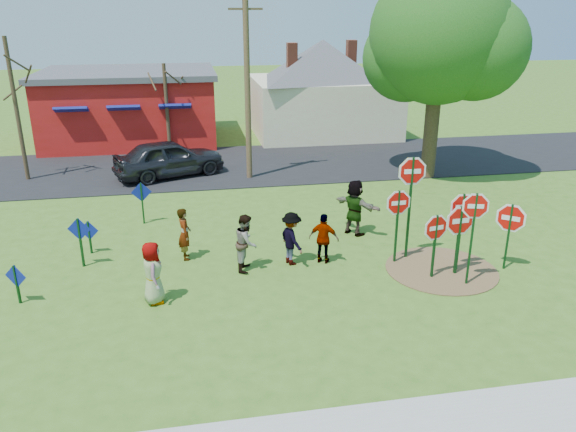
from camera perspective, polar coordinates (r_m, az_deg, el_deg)
name	(u,v)px	position (r m, az deg, el deg)	size (l,w,h in m)	color
ground	(282,267)	(16.48, -0.57, -5.24)	(120.00, 120.00, 0.00)	#3B5F1B
road	(242,165)	(27.20, -4.73, 5.22)	(120.00, 7.50, 0.04)	black
dirt_patch	(441,270)	(16.91, 15.30, -5.27)	(3.20, 3.20, 0.03)	brown
red_building	(131,106)	(33.17, -15.69, 10.75)	(9.40, 7.69, 3.90)	#A01510
cream_house	(322,84)	(33.86, 3.49, 13.29)	(9.40, 9.40, 6.50)	beige
stop_sign_a	(436,233)	(15.85, 14.76, -1.66)	(0.98, 0.21, 2.01)	#0F3917
stop_sign_b	(411,182)	(16.65, 12.43, 3.41)	(1.13, 0.08, 3.29)	#0F3917
stop_sign_c	(474,218)	(15.53, 18.39, -0.18)	(0.93, 0.25, 2.76)	#0F3917
stop_sign_d	(462,213)	(16.35, 17.26, 0.29)	(1.01, 0.07, 2.47)	#0F3917
stop_sign_e	(460,226)	(16.22, 17.05, -0.95)	(1.16, 0.11, 2.21)	#0F3917
stop_sign_f	(510,222)	(17.05, 21.66, -0.55)	(0.87, 0.72, 2.12)	#0F3917
stop_sign_g	(398,210)	(16.48, 11.10, 0.59)	(1.00, 0.08, 2.38)	#0F3917
blue_diamond_a	(16,280)	(15.88, -25.88, -5.88)	(0.57, 0.30, 1.08)	#0F3917
blue_diamond_b	(80,236)	(17.24, -20.39, -1.96)	(0.67, 0.20, 1.52)	#0F3917
blue_diamond_c	(89,234)	(18.19, -19.54, -1.71)	(0.59, 0.21, 1.07)	#0F3917
blue_diamond_d	(142,198)	(20.08, -14.62, 1.78)	(0.70, 0.07, 1.51)	#0F3917
person_a	(153,273)	(14.69, -13.58, -5.64)	(0.81, 0.53, 1.66)	#31487C
person_b	(185,234)	(17.01, -10.47, -1.79)	(0.59, 0.38, 1.61)	#206864
person_c	(246,242)	(16.09, -4.25, -2.69)	(0.81, 0.63, 1.68)	#945A43
person_d	(292,239)	(16.40, 0.37, -2.31)	(1.03, 0.59, 1.60)	#36363C
person_e	(324,239)	(16.52, 3.66, -2.30)	(0.90, 0.37, 1.53)	#3F2A4F
person_f	(355,207)	(18.65, 6.80, 0.88)	(1.75, 0.56, 1.88)	#225136
suv	(169,158)	(25.54, -11.97, 5.78)	(1.93, 4.81, 1.64)	#2E2D32
utility_pole	(247,81)	(24.21, -4.16, 13.53)	(1.96, 0.42, 8.05)	#4C3823
leafy_tree	(442,42)	(25.09, 15.41, 16.71)	(6.34, 5.78, 9.01)	#382819
bare_tree_west	(13,90)	(26.52, -26.15, 11.46)	(1.80, 1.80, 6.06)	#382819
bare_tree_east	(166,96)	(29.28, -12.29, 11.79)	(1.80, 1.80, 4.56)	#382819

